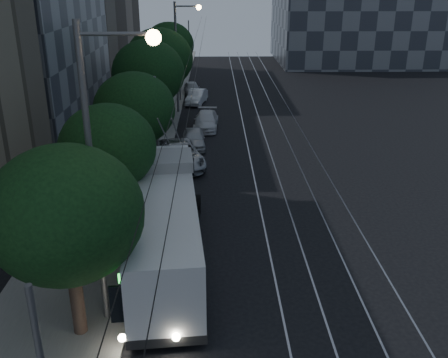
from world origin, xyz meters
The scene contains 18 objects.
ground centered at (0.00, 0.00, 0.00)m, with size 120.00×120.00×0.00m, color black.
sidewalk centered at (-7.50, 20.00, 0.07)m, with size 5.00×90.00×0.15m, color gray.
tram_rails centered at (2.50, 20.00, 0.01)m, with size 4.52×90.00×0.02m.
overhead_wires centered at (-4.97, 20.00, 3.47)m, with size 2.23×90.00×6.00m.
trolleybus centered at (-4.10, 1.01, 1.66)m, with size 3.57×12.10×5.63m.
pickup_silver centered at (-4.26, 12.14, 0.75)m, with size 2.50×5.42×1.50m, color #989A9F.
car_white_a centered at (-3.49, 15.82, 0.64)m, with size 1.51×3.74×1.28m, color #ADAEB2.
car_white_b centered at (-2.70, 20.50, 0.65)m, with size 1.81×4.45×1.29m, color silver.
car_white_c centered at (-3.70, 29.00, 0.66)m, with size 1.39×3.99×1.31m, color white.
car_white_d centered at (-4.30, 33.20, 0.63)m, with size 1.48×3.67×1.25m, color #B5B6B9.
tree_0 centered at (-6.50, -3.91, 4.40)m, with size 4.70×4.70×6.53m.
tree_1 centered at (-6.50, 2.47, 4.39)m, with size 4.05×4.05×6.24m.
tree_2 centered at (-6.50, 9.93, 4.20)m, with size 4.56×4.56×6.26m.
tree_3 centered at (-7.00, 20.55, 4.36)m, with size 5.50×5.50×6.84m.
tree_4 centered at (-6.50, 24.18, 4.87)m, with size 5.48×5.48×7.35m.
tree_5 centered at (-6.50, 33.83, 4.82)m, with size 4.94×4.94×7.07m.
streetlamp_near centered at (-5.39, -3.14, 5.98)m, with size 2.40×0.44×9.92m.
streetlamp_far centered at (-4.80, 25.45, 5.62)m, with size 2.26×0.44×9.26m.
Camera 1 is at (-2.05, -17.38, 10.91)m, focal length 40.00 mm.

